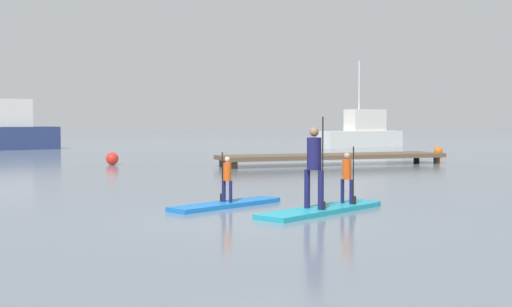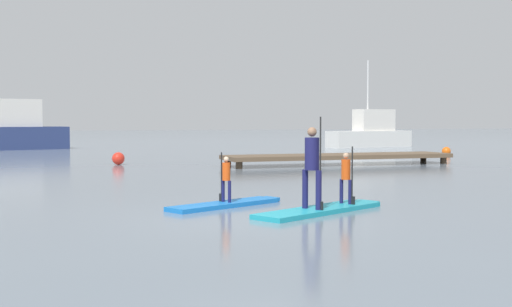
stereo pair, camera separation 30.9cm
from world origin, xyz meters
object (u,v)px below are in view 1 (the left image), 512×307
at_px(paddleboard_near, 227,204).
at_px(paddler_child_solo, 227,177).
at_px(paddler_child_front, 347,175).
at_px(paddler_adult, 314,162).
at_px(paddleboard_far, 323,210).
at_px(mooring_buoy_mid, 112,159).
at_px(fishing_boat_green_midground, 362,133).
at_px(mooring_buoy_near, 438,151).

xyz_separation_m(paddleboard_near, paddler_child_solo, (-0.01, 0.01, 0.63)).
relative_size(paddler_child_solo, paddler_child_front, 0.88).
height_order(paddler_child_solo, paddler_adult, paddler_adult).
relative_size(paddleboard_far, paddler_child_front, 2.76).
bearing_deg(paddler_adult, mooring_buoy_mid, 96.20).
distance_m(fishing_boat_green_midground, mooring_buoy_mid, 24.08).
distance_m(paddleboard_far, paddler_adult, 1.09).
height_order(paddler_child_front, mooring_buoy_near, paddler_child_front).
height_order(paddler_child_solo, paddler_child_front, paddler_child_front).
bearing_deg(mooring_buoy_mid, paddleboard_near, -88.19).
bearing_deg(mooring_buoy_near, mooring_buoy_mid, -174.62).
bearing_deg(mooring_buoy_near, paddler_child_solo, -136.41).
xyz_separation_m(paddler_adult, paddler_child_front, (1.08, 0.56, -0.35)).
relative_size(paddleboard_near, mooring_buoy_near, 6.14).
relative_size(paddler_adult, paddler_child_front, 1.51).
xyz_separation_m(paddler_child_solo, mooring_buoy_mid, (-0.47, 15.17, -0.40)).
height_order(fishing_boat_green_midground, mooring_buoy_near, fishing_boat_green_midground).
relative_size(fishing_boat_green_midground, mooring_buoy_near, 14.20).
distance_m(paddleboard_far, fishing_boat_green_midground, 35.09).
xyz_separation_m(paddleboard_near, mooring_buoy_mid, (-0.48, 15.18, 0.23)).
xyz_separation_m(fishing_boat_green_midground, mooring_buoy_mid, (-19.95, -13.46, -0.77)).
distance_m(paddleboard_far, paddler_child_front, 1.12).
bearing_deg(paddleboard_near, paddleboard_far, -43.46).
distance_m(paddler_child_solo, fishing_boat_green_midground, 34.63).
bearing_deg(fishing_boat_green_midground, paddler_adult, -120.82).
height_order(paddler_child_front, mooring_buoy_mid, paddler_child_front).
bearing_deg(paddler_child_front, mooring_buoy_mid, 100.11).
xyz_separation_m(fishing_boat_green_midground, mooring_buoy_near, (-1.74, -11.74, -0.81)).
bearing_deg(paddleboard_near, paddler_adult, -51.80).
distance_m(paddler_adult, paddler_child_front, 1.26).
height_order(mooring_buoy_near, mooring_buoy_mid, mooring_buoy_mid).
bearing_deg(fishing_boat_green_midground, paddleboard_near, -124.21).
bearing_deg(paddler_adult, paddleboard_near, 128.20).
xyz_separation_m(paddleboard_near, mooring_buoy_near, (17.73, 16.90, 0.20)).
bearing_deg(paddleboard_far, mooring_buoy_near, 48.95).
bearing_deg(paddleboard_far, paddler_child_solo, 136.46).
relative_size(paddler_adult, fishing_boat_green_midground, 0.28).
xyz_separation_m(paddler_adult, mooring_buoy_mid, (-1.84, 16.91, -0.81)).
distance_m(mooring_buoy_near, mooring_buoy_mid, 18.29).
bearing_deg(mooring_buoy_mid, paddler_child_solo, -88.22).
xyz_separation_m(paddler_child_solo, paddler_child_front, (2.44, -1.18, 0.06)).
height_order(paddler_adult, mooring_buoy_mid, paddler_adult).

